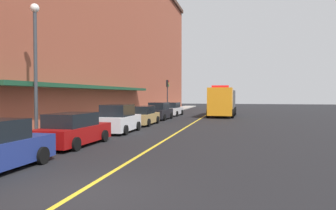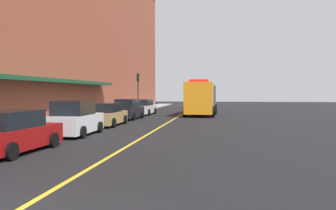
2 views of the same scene
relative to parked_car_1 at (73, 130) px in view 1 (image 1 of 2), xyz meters
The scene contains 15 objects.
ground_plane 18.55m from the parked_car_1, 77.53° to the left, with size 112.00×112.00×0.00m, color black.
sidewalk_left 18.25m from the parked_car_1, 96.92° to the left, with size 2.40×70.00×0.15m, color #9E9B93.
lane_center_stripe 18.55m from the parked_car_1, 77.53° to the left, with size 0.16×70.00×0.01m, color gold.
brick_building_left 21.28m from the parked_car_1, 117.96° to the left, with size 12.53×64.00×19.19m.
parked_car_1 is the anchor object (origin of this frame).
parked_car_2 5.72m from the parked_car_1, 88.47° to the left, with size 2.10×4.27×1.88m.
parked_car_3 11.29m from the parked_car_1, 89.24° to the left, with size 1.97×4.65×1.59m.
parked_car_4 17.20m from the parked_car_1, 89.70° to the left, with size 2.09×4.51×1.75m.
parked_car_5 23.46m from the parked_car_1, 89.89° to the left, with size 2.16×4.76×1.60m.
utility_truck 24.31m from the parked_car_1, 75.53° to the left, with size 3.09×8.46×3.52m.
parking_meter_0 22.48m from the parked_car_1, 93.43° to the left, with size 0.14×0.18×1.33m.
parking_meter_1 19.63m from the parked_car_1, 93.93° to the left, with size 0.14×0.18×1.33m.
parking_meter_2 21.67m from the parked_car_1, 93.56° to the left, with size 0.14×0.18×1.33m.
street_lamp_left 4.12m from the parked_car_1, behind, with size 0.44×0.44×6.94m.
traffic_light_near 27.10m from the parked_car_1, 92.73° to the left, with size 0.38×0.36×4.30m.
Camera 1 is at (4.11, -7.74, 2.56)m, focal length 34.62 mm.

